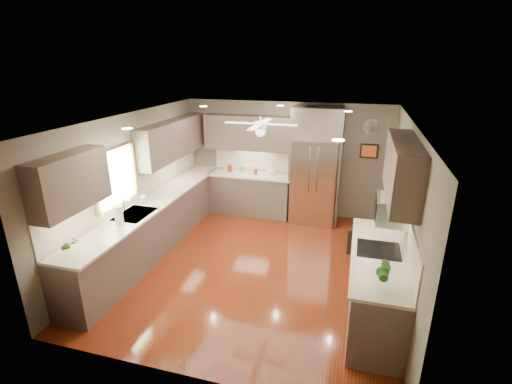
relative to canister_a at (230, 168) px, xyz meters
The scene contains 28 objects.
floor 2.73m from the canister_a, 61.14° to the right, with size 5.00×5.00×0.00m, color #491B09.
ceiling 2.93m from the canister_a, 61.14° to the right, with size 5.00×5.00×0.00m, color white.
wall_back 1.27m from the canister_a, 13.10° to the left, with size 4.50×4.50×0.00m, color #63594B.
wall_front 4.88m from the canister_a, 75.48° to the right, with size 4.50×4.50×0.00m, color #63594B.
wall_left 2.45m from the canister_a, 114.91° to the right, with size 5.00×5.00×0.00m, color #63594B.
wall_right 4.12m from the canister_a, 32.55° to the right, with size 5.00×5.00×0.00m, color #63594B.
canister_a is the anchor object (origin of this frame).
canister_b 0.28m from the canister_a, ahead, with size 0.09×0.09×0.14m, color silver.
canister_c 0.42m from the canister_a, ahead, with size 0.12×0.12×0.19m, color beige.
canister_d 0.61m from the canister_a, ahead, with size 0.08×0.08×0.12m, color maroon.
soap_bottle 2.38m from the canister_a, 110.45° to the right, with size 0.08×0.08×0.17m, color white.
potted_plant_left 4.17m from the canister_a, 100.23° to the right, with size 0.16×0.11×0.30m, color #29601B.
potted_plant_right 4.88m from the canister_a, 49.85° to the right, with size 0.18×0.15×0.33m, color #29601B.
bowl 0.95m from the canister_a, ahead, with size 0.22×0.22×0.05m, color beige.
left_run 2.26m from the canister_a, 109.54° to the right, with size 0.65×4.70×1.45m.
back_run 0.73m from the canister_a, ahead, with size 1.85×0.65×1.45m.
uppers 1.80m from the canister_a, 72.32° to the right, with size 4.50×4.70×0.95m.
window 2.94m from the canister_a, 110.20° to the right, with size 0.05×1.12×0.92m.
sink 2.81m from the canister_a, 104.66° to the right, with size 0.50×0.70×0.32m.
refrigerator 1.93m from the canister_a, ahead, with size 1.06×0.75×2.45m.
right_run 4.39m from the canister_a, 43.75° to the right, with size 0.70×2.20×1.45m.
microwave 4.29m from the canister_a, 40.42° to the right, with size 0.43×0.55×0.34m.
ceiling_fan 2.62m from the canister_a, 57.49° to the right, with size 1.18×1.18×0.32m.
recessed_lights 2.62m from the canister_a, 56.96° to the right, with size 2.84×3.14×0.01m.
wall_clock 3.16m from the canister_a, ahead, with size 0.30×0.03×0.30m.
framed_print 3.03m from the canister_a, ahead, with size 0.36×0.03×0.30m.
stool 3.32m from the canister_a, 23.07° to the right, with size 0.52×0.52×0.48m.
paper_towel 3.20m from the canister_a, 102.93° to the right, with size 0.13×0.13×0.32m.
Camera 1 is at (1.51, -5.38, 3.35)m, focal length 26.00 mm.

